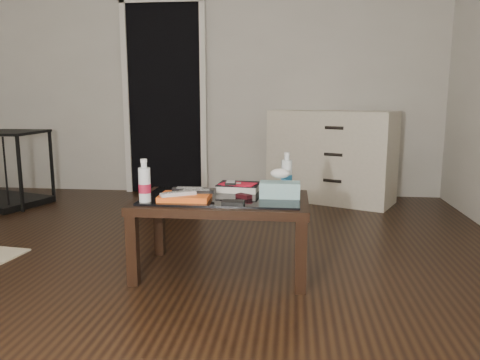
{
  "coord_description": "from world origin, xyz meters",
  "views": [
    {
      "loc": [
        0.97,
        -2.47,
        1.03
      ],
      "look_at": [
        0.66,
        0.23,
        0.55
      ],
      "focal_mm": 35.0,
      "sensor_mm": 36.0,
      "label": 1
    }
  ],
  "objects_px": {
    "dresser": "(331,156)",
    "tissue_box": "(280,190)",
    "coffee_table": "(222,207)",
    "textbook": "(239,187)",
    "water_bottle_left": "(145,180)",
    "water_bottle_right": "(287,172)"
  },
  "relations": [
    {
      "from": "dresser",
      "to": "tissue_box",
      "type": "xyz_separation_m",
      "value": [
        -0.45,
        -2.05,
        0.06
      ]
    },
    {
      "from": "coffee_table",
      "to": "textbook",
      "type": "distance_m",
      "value": 0.21
    },
    {
      "from": "water_bottle_left",
      "to": "tissue_box",
      "type": "relative_size",
      "value": 1.03
    },
    {
      "from": "dresser",
      "to": "water_bottle_right",
      "type": "height_order",
      "value": "dresser"
    },
    {
      "from": "coffee_table",
      "to": "textbook",
      "type": "bearing_deg",
      "value": 65.27
    },
    {
      "from": "water_bottle_right",
      "to": "textbook",
      "type": "bearing_deg",
      "value": -171.62
    },
    {
      "from": "water_bottle_left",
      "to": "textbook",
      "type": "bearing_deg",
      "value": 36.78
    },
    {
      "from": "dresser",
      "to": "tissue_box",
      "type": "distance_m",
      "value": 2.1
    },
    {
      "from": "coffee_table",
      "to": "water_bottle_right",
      "type": "height_order",
      "value": "water_bottle_right"
    },
    {
      "from": "dresser",
      "to": "water_bottle_right",
      "type": "bearing_deg",
      "value": -78.32
    },
    {
      "from": "water_bottle_left",
      "to": "water_bottle_right",
      "type": "xyz_separation_m",
      "value": [
        0.77,
        0.4,
        0.0
      ]
    },
    {
      "from": "dresser",
      "to": "water_bottle_left",
      "type": "xyz_separation_m",
      "value": [
        -1.19,
        -2.24,
        0.13
      ]
    },
    {
      "from": "dresser",
      "to": "tissue_box",
      "type": "relative_size",
      "value": 5.65
    },
    {
      "from": "water_bottle_left",
      "to": "tissue_box",
      "type": "xyz_separation_m",
      "value": [
        0.74,
        0.19,
        -0.07
      ]
    },
    {
      "from": "water_bottle_left",
      "to": "tissue_box",
      "type": "bearing_deg",
      "value": 14.74
    },
    {
      "from": "coffee_table",
      "to": "water_bottle_right",
      "type": "bearing_deg",
      "value": 29.98
    },
    {
      "from": "water_bottle_left",
      "to": "water_bottle_right",
      "type": "distance_m",
      "value": 0.87
    },
    {
      "from": "coffee_table",
      "to": "water_bottle_right",
      "type": "xyz_separation_m",
      "value": [
        0.37,
        0.21,
        0.18
      ]
    },
    {
      "from": "textbook",
      "to": "water_bottle_right",
      "type": "height_order",
      "value": "water_bottle_right"
    },
    {
      "from": "water_bottle_right",
      "to": "tissue_box",
      "type": "xyz_separation_m",
      "value": [
        -0.03,
        -0.21,
        -0.07
      ]
    },
    {
      "from": "coffee_table",
      "to": "water_bottle_left",
      "type": "bearing_deg",
      "value": -154.87
    },
    {
      "from": "textbook",
      "to": "water_bottle_left",
      "type": "xyz_separation_m",
      "value": [
        -0.48,
        -0.36,
        0.1
      ]
    }
  ]
}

